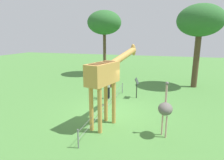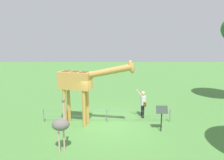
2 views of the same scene
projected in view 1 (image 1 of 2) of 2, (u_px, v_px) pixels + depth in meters
ground_plane at (111, 112)px, 10.08m from camera, size 60.00×60.00×0.00m
giraffe at (107, 75)px, 8.29m from camera, size 3.97×1.55×3.58m
visitor at (107, 85)px, 12.05m from camera, size 0.59×0.58×1.74m
ostrich at (165, 109)px, 7.43m from camera, size 0.70×0.56×2.25m
tree_east at (200, 22)px, 13.92m from camera, size 3.38×3.38×6.27m
tree_northeast at (104, 23)px, 18.65m from camera, size 3.36×3.36×6.42m
info_sign at (137, 84)px, 12.17m from camera, size 0.56×0.21×1.32m
wire_fence at (107, 105)px, 10.04m from camera, size 7.05×0.05×0.75m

